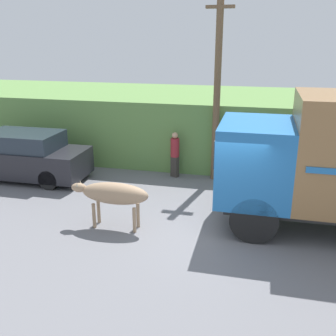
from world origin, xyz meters
The scene contains 6 objects.
ground_plane centered at (0.00, 0.00, 0.00)m, with size 60.00×60.00×0.00m, color slate.
hillside_embankment centered at (0.00, 6.99, 1.26)m, with size 32.00×5.73×2.53m.
brown_cow centered at (-2.50, -0.43, 0.94)m, with size 2.09×0.56×1.24m.
parked_suv centered at (-6.95, 2.37, 0.80)m, with size 4.59×1.77×1.66m.
pedestrian_on_hill centered at (-1.82, 3.77, 0.90)m, with size 0.41×0.41×1.62m.
utility_pole centered at (-0.44, 3.90, 3.31)m, with size 0.90×0.23×6.40m.
Camera 1 is at (1.01, -9.15, 4.77)m, focal length 42.00 mm.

